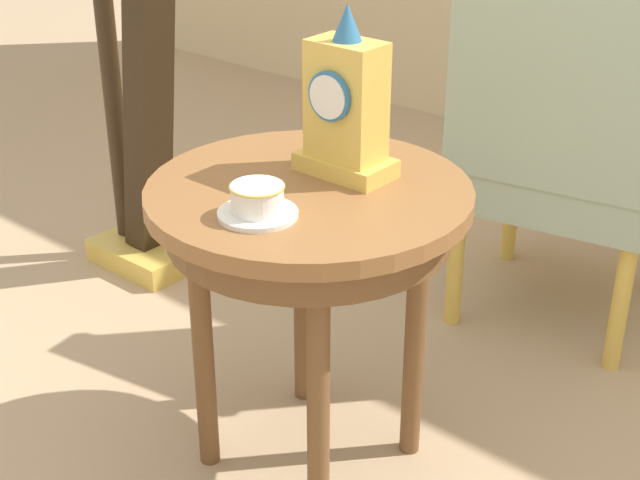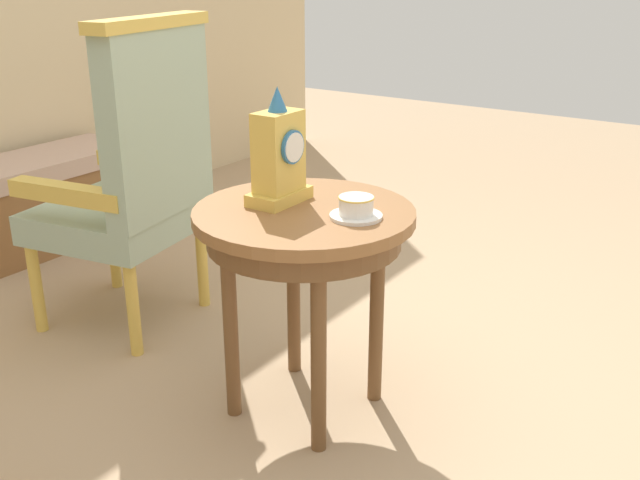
{
  "view_description": "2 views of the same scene",
  "coord_description": "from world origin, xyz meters",
  "px_view_note": "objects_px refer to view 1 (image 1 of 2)",
  "views": [
    {
      "loc": [
        1.09,
        -1.16,
        1.36
      ],
      "look_at": [
        0.07,
        0.05,
        0.57
      ],
      "focal_mm": 52.32,
      "sensor_mm": 36.0,
      "label": 1
    },
    {
      "loc": [
        -1.61,
        -1.08,
        1.32
      ],
      "look_at": [
        0.1,
        0.09,
        0.53
      ],
      "focal_mm": 41.64,
      "sensor_mm": 36.0,
      "label": 2
    }
  ],
  "objects_px": {
    "mantel_clock": "(346,108)",
    "armchair": "(567,119)",
    "harp": "(136,24)",
    "side_table": "(309,226)",
    "teacup_left": "(257,202)"
  },
  "relations": [
    {
      "from": "armchair",
      "to": "side_table",
      "type": "bearing_deg",
      "value": -98.51
    },
    {
      "from": "side_table",
      "to": "harp",
      "type": "xyz_separation_m",
      "value": [
        -0.95,
        0.37,
        0.18
      ]
    },
    {
      "from": "mantel_clock",
      "to": "harp",
      "type": "relative_size",
      "value": 0.18
    },
    {
      "from": "side_table",
      "to": "harp",
      "type": "distance_m",
      "value": 1.03
    },
    {
      "from": "teacup_left",
      "to": "armchair",
      "type": "distance_m",
      "value": 1.01
    },
    {
      "from": "armchair",
      "to": "teacup_left",
      "type": "bearing_deg",
      "value": -96.08
    },
    {
      "from": "armchair",
      "to": "mantel_clock",
      "type": "bearing_deg",
      "value": -98.65
    },
    {
      "from": "teacup_left",
      "to": "armchair",
      "type": "relative_size",
      "value": 0.13
    },
    {
      "from": "mantel_clock",
      "to": "harp",
      "type": "xyz_separation_m",
      "value": [
        -0.96,
        0.27,
        -0.04
      ]
    },
    {
      "from": "side_table",
      "to": "armchair",
      "type": "relative_size",
      "value": 0.57
    },
    {
      "from": "mantel_clock",
      "to": "armchair",
      "type": "bearing_deg",
      "value": 81.35
    },
    {
      "from": "side_table",
      "to": "teacup_left",
      "type": "xyz_separation_m",
      "value": [
        0.02,
        -0.16,
        0.11
      ]
    },
    {
      "from": "mantel_clock",
      "to": "side_table",
      "type": "bearing_deg",
      "value": -97.37
    },
    {
      "from": "mantel_clock",
      "to": "armchair",
      "type": "height_order",
      "value": "armchair"
    },
    {
      "from": "teacup_left",
      "to": "armchair",
      "type": "xyz_separation_m",
      "value": [
        0.11,
        1.0,
        -0.09
      ]
    }
  ]
}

